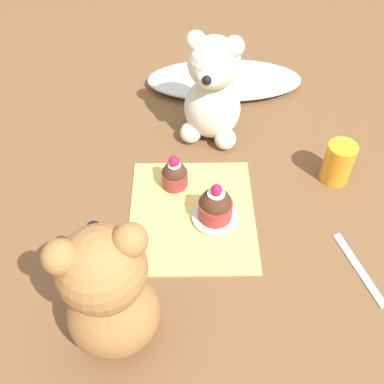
{
  "coord_description": "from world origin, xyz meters",
  "views": [
    {
      "loc": [
        -0.01,
        -0.46,
        0.58
      ],
      "look_at": [
        0.0,
        0.0,
        0.06
      ],
      "focal_mm": 42.0,
      "sensor_mm": 36.0,
      "label": 1
    }
  ],
  "objects": [
    {
      "name": "ground_plane",
      "position": [
        0.0,
        0.0,
        0.0
      ],
      "size": [
        4.0,
        4.0,
        0.0
      ],
      "primitive_type": "plane",
      "color": "brown"
    },
    {
      "name": "knitted_placemat",
      "position": [
        0.0,
        0.0,
        0.0
      ],
      "size": [
        0.2,
        0.23,
        0.01
      ],
      "primitive_type": "cube",
      "color": "#E0D166",
      "rests_on": "ground_plane"
    },
    {
      "name": "tulle_cloth",
      "position": [
        0.07,
        0.36,
        0.02
      ],
      "size": [
        0.33,
        0.15,
        0.03
      ],
      "primitive_type": "ellipsoid",
      "color": "silver",
      "rests_on": "ground_plane"
    },
    {
      "name": "teddy_bear_cream",
      "position": [
        0.04,
        0.2,
        0.1
      ],
      "size": [
        0.13,
        0.12,
        0.21
      ],
      "rotation": [
        0.0,
        0.0,
        -0.28
      ],
      "color": "silver",
      "rests_on": "ground_plane"
    },
    {
      "name": "teddy_bear_tan",
      "position": [
        -0.1,
        -0.2,
        0.11
      ],
      "size": [
        0.14,
        0.13,
        0.23
      ],
      "rotation": [
        0.0,
        0.0,
        3.42
      ],
      "color": "#A3703D",
      "rests_on": "ground_plane"
    },
    {
      "name": "cupcake_near_cream_bear",
      "position": [
        -0.03,
        0.06,
        0.03
      ],
      "size": [
        0.04,
        0.04,
        0.06
      ],
      "color": "#993333",
      "rests_on": "knitted_placemat"
    },
    {
      "name": "saucer_plate",
      "position": [
        0.04,
        -0.01,
        0.01
      ],
      "size": [
        0.07,
        0.07,
        0.01
      ],
      "primitive_type": "cylinder",
      "color": "silver",
      "rests_on": "knitted_placemat"
    },
    {
      "name": "cupcake_near_tan_bear",
      "position": [
        0.04,
        -0.01,
        0.04
      ],
      "size": [
        0.05,
        0.05,
        0.07
      ],
      "color": "#993333",
      "rests_on": "saucer_plate"
    },
    {
      "name": "juice_glass",
      "position": [
        0.25,
        0.08,
        0.04
      ],
      "size": [
        0.05,
        0.05,
        0.08
      ],
      "primitive_type": "cylinder",
      "color": "orange",
      "rests_on": "ground_plane"
    },
    {
      "name": "teaspoon",
      "position": [
        0.25,
        -0.11,
        0.0
      ],
      "size": [
        0.05,
        0.13,
        0.01
      ],
      "primitive_type": "cube",
      "rotation": [
        0.0,
        0.0,
        5.01
      ],
      "color": "silver",
      "rests_on": "ground_plane"
    }
  ]
}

